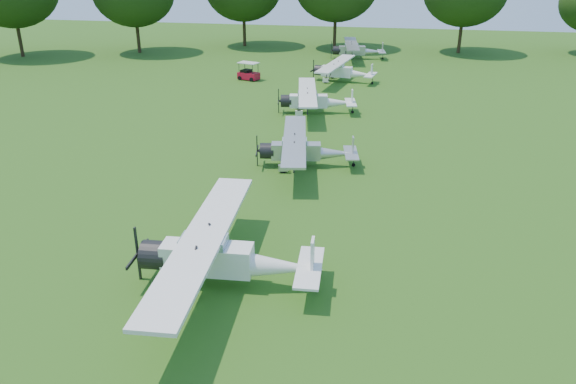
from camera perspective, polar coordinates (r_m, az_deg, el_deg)
name	(u,v)px	position (r m, az deg, el deg)	size (l,w,h in m)	color
ground	(237,251)	(25.70, -5.17, -5.99)	(160.00, 160.00, 0.00)	#225B16
tree_belt	(320,77)	(22.27, 3.24, 11.59)	(137.36, 130.27, 14.52)	#312113
aircraft_3	(221,255)	(22.65, -6.82, -6.35)	(7.65, 12.19, 2.40)	white
aircraft_4	(304,149)	(35.01, 1.60, 4.43)	(6.44, 10.19, 2.00)	#BBBBC0
aircraft_5	(314,99)	(46.95, 2.69, 9.42)	(6.56, 10.37, 2.04)	white
aircraft_6	(341,70)	(58.77, 5.45, 12.23)	(6.61, 10.47, 2.06)	white
aircraft_7	(356,49)	(71.68, 6.95, 14.23)	(6.74, 10.70, 2.10)	#BBBBC0
golf_cart	(248,74)	(59.72, -4.06, 11.87)	(2.40, 1.87, 1.81)	#B50C27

